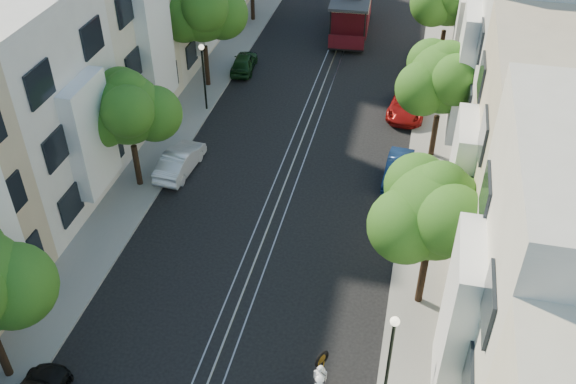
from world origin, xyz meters
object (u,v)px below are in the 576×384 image
Objects in this scene: parked_car_e_far at (408,103)px; tree_e_c at (444,80)px; lamp_west at (203,68)px; parked_car_w_far at (244,62)px; tree_e_b at (435,213)px; sportbike_rider at (320,379)px; cable_car at (352,5)px; tree_w_b at (128,111)px; tree_w_c at (203,10)px; parked_car_w_mid at (180,161)px; lamp_east at (391,348)px; parked_car_e_mid at (398,170)px.

tree_e_c is at bearing -64.50° from parked_car_e_far.
lamp_west reaches higher than parked_car_w_far.
tree_e_b is 7.28m from sportbike_rider.
cable_car is at bearing 113.19° from tree_e_c.
tree_w_b is at bearing 78.27° from parked_car_w_far.
tree_w_c is (-14.40, 16.00, 0.34)m from tree_e_b.
parked_car_w_far is at bearing -86.21° from parked_car_w_mid.
tree_w_c is 1.71× the size of lamp_west.
tree_e_b is 5.41m from lamp_east.
lamp_east is at bearing -0.19° from sportbike_rider.
lamp_east is 1.18× the size of parked_car_w_far.
parked_car_e_mid is 0.91× the size of parked_car_w_mid.
parked_car_w_mid is at bearing 152.56° from tree_e_b.
lamp_west is 12.94m from parked_car_e_mid.
sportbike_rider is at bearing 106.84° from parked_car_w_far.
tree_e_c reaches higher than sportbike_rider.
sportbike_rider is at bearing -60.45° from lamp_west.
lamp_west is at bearing 171.51° from tree_e_c.
cable_car is at bearing 63.69° from lamp_west.
tree_w_b reaches higher than parked_car_w_far.
parked_car_e_mid is (12.74, 3.46, -3.81)m from tree_w_b.
parked_car_e_far is at bearing -137.90° from parked_car_w_mid.
cable_car is at bearing 100.35° from lamp_east.
sportbike_rider is at bearing -121.71° from tree_e_b.
tree_w_b is 1.51× the size of lamp_east.
parked_car_e_mid is at bearing 15.19° from tree_w_b.
parked_car_w_far is at bearing 124.48° from tree_e_b.
parked_car_w_far is (-6.04, -8.14, -1.37)m from cable_car.
tree_w_c is at bearing -128.60° from cable_car.
lamp_east is 3.05m from sportbike_rider.
parked_car_w_mid is (-11.20, -8.76, 0.01)m from parked_car_e_far.
lamp_east and lamp_west have the same top height.
tree_w_c reaches higher than parked_car_w_far.
parked_car_e_mid is 0.78× the size of parked_car_e_far.
lamp_east reaches higher than parked_car_e_mid.
parked_car_w_far is (-11.14, 10.18, 0.01)m from parked_car_e_mid.
parked_car_e_mid is at bearing -30.62° from tree_w_c.
tree_e_b is 1.03× the size of tree_e_c.
parked_car_e_mid is at bearing -20.99° from lamp_west.
parked_car_e_far is (12.74, -0.56, -4.43)m from tree_w_c.
parked_car_w_far is (0.06, 11.96, -0.05)m from parked_car_w_mid.
sportbike_rider reaches higher than parked_car_w_far.
tree_e_b is at bearing -19.15° from tree_w_b.
parked_car_w_mid is 1.11× the size of parked_car_w_far.
tree_w_b reaches higher than parked_car_e_mid.
sportbike_rider is at bearing -86.97° from cable_car.
parked_car_w_mid reaches higher than parked_car_w_far.
tree_e_c reaches higher than parked_car_e_mid.
tree_e_c is at bearing -8.49° from lamp_west.
tree_w_c is (0.00, 11.00, 0.67)m from tree_w_b.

